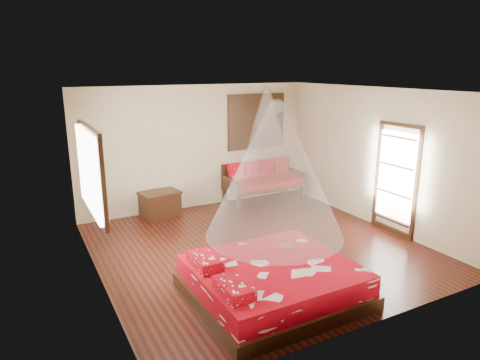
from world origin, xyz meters
The scene contains 10 objects.
room centered at (0.00, 0.00, 1.40)m, with size 5.54×5.54×2.84m.
bed centered at (-0.71, -1.60, 0.25)m, with size 2.26×2.05×0.65m.
daybed centered at (1.53, 2.39, 0.52)m, with size 1.91×0.85×0.97m.
storage_chest centered at (-1.04, 2.45, 0.28)m, with size 0.89×0.70×0.56m.
shutter_panel centered at (1.53, 2.72, 1.90)m, with size 1.52×0.06×1.32m.
window_left centered at (-2.71, 0.20, 1.70)m, with size 0.10×1.74×1.34m.
glazed_door centered at (2.72, -0.60, 1.07)m, with size 0.08×1.02×2.16m.
wine_tray centered at (-0.16, -1.18, 0.55)m, with size 0.23×0.23×0.19m.
mosquito_net_main centered at (-0.68, -1.60, 1.85)m, with size 1.88×1.88×1.80m, color silver.
mosquito_net_daybed centered at (1.53, 2.25, 2.00)m, with size 0.95×0.95×1.50m, color silver.
Camera 1 is at (-3.66, -6.21, 3.19)m, focal length 32.00 mm.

